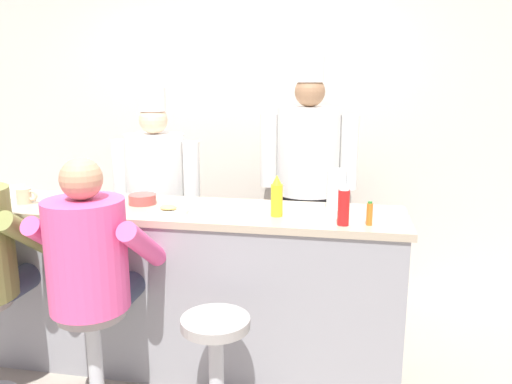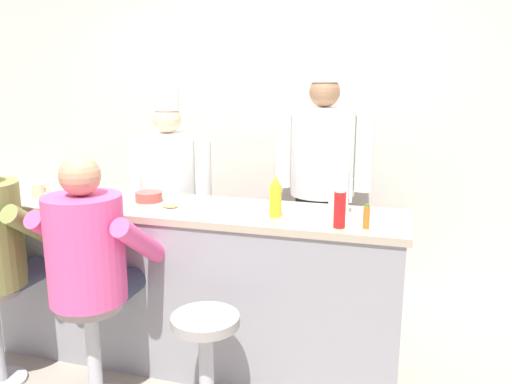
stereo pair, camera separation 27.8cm
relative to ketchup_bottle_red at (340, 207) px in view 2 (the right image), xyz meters
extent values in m
plane|color=#9E9384|center=(-0.92, -0.11, -1.10)|extent=(20.00, 20.00, 0.00)
cube|color=beige|center=(-0.92, 1.65, 0.25)|extent=(10.00, 0.06, 2.70)
cube|color=gray|center=(-0.92, 0.19, -0.62)|extent=(2.51, 0.57, 0.95)
cube|color=tan|center=(-0.92, 0.19, -0.13)|extent=(2.56, 0.59, 0.04)
cylinder|color=red|center=(0.00, 0.00, -0.02)|extent=(0.06, 0.06, 0.19)
cone|color=white|center=(0.00, 0.00, 0.10)|extent=(0.05, 0.05, 0.05)
cylinder|color=yellow|center=(-0.36, 0.11, -0.02)|extent=(0.07, 0.07, 0.18)
cone|color=yellow|center=(-0.36, 0.11, 0.09)|extent=(0.05, 0.05, 0.05)
cylinder|color=orange|center=(0.13, 0.02, -0.05)|extent=(0.03, 0.03, 0.12)
cylinder|color=#287F2D|center=(0.13, 0.02, 0.01)|extent=(0.02, 0.02, 0.01)
cylinder|color=silver|center=(-0.04, 0.31, 0.01)|extent=(0.11, 0.11, 0.24)
cube|color=silver|center=(0.02, 0.31, 0.02)|extent=(0.01, 0.01, 0.14)
cylinder|color=white|center=(-0.97, 0.07, -0.10)|extent=(0.22, 0.22, 0.02)
ellipsoid|color=#E0BC60|center=(-0.97, 0.07, -0.08)|extent=(0.10, 0.08, 0.03)
cylinder|color=#B24C47|center=(-1.20, 0.24, -0.08)|extent=(0.16, 0.16, 0.06)
cylinder|color=white|center=(-2.05, 0.24, -0.07)|extent=(0.09, 0.09, 0.08)
torus|color=white|center=(-1.99, 0.24, -0.07)|extent=(0.06, 0.02, 0.06)
cylinder|color=beige|center=(-1.91, 0.12, -0.06)|extent=(0.09, 0.09, 0.09)
torus|color=beige|center=(-1.86, 0.12, -0.06)|extent=(0.07, 0.02, 0.07)
cylinder|color=#B2B5BA|center=(-1.88, -0.38, -1.09)|extent=(0.29, 0.29, 0.02)
cylinder|color=#33384C|center=(-1.98, -0.18, -0.48)|extent=(0.15, 0.41, 0.15)
cylinder|color=#33384C|center=(-1.77, -0.18, -0.48)|extent=(0.15, 0.41, 0.15)
cylinder|color=olive|center=(-1.62, -0.27, -0.18)|extent=(0.11, 0.44, 0.35)
cylinder|color=#B2B5BA|center=(-1.23, -0.38, -0.80)|extent=(0.07, 0.07, 0.56)
cylinder|color=gray|center=(-1.23, -0.38, -0.52)|extent=(0.34, 0.34, 0.05)
cylinder|color=#33384C|center=(-1.33, -0.19, -0.48)|extent=(0.15, 0.39, 0.15)
cylinder|color=#33384C|center=(-1.13, -0.19, -0.48)|extent=(0.15, 0.39, 0.15)
cylinder|color=#E54C8C|center=(-1.23, -0.38, -0.22)|extent=(0.39, 0.39, 0.56)
cylinder|color=#E54C8C|center=(-1.48, -0.27, -0.19)|extent=(0.10, 0.42, 0.34)
cylinder|color=#E54C8C|center=(-0.98, -0.27, -0.19)|extent=(0.10, 0.42, 0.34)
sphere|color=tan|center=(-1.23, -0.38, 0.16)|extent=(0.20, 0.20, 0.20)
cylinder|color=#B2B5BA|center=(-0.58, -0.38, -0.80)|extent=(0.07, 0.07, 0.56)
cylinder|color=gray|center=(-0.58, -0.38, -0.52)|extent=(0.34, 0.34, 0.05)
cube|color=#232328|center=(-1.34, 0.80, -0.71)|extent=(0.32, 0.18, 0.77)
cube|color=white|center=(-1.34, 0.75, -0.56)|extent=(0.29, 0.02, 0.46)
cylinder|color=white|center=(-1.34, 0.80, -0.04)|extent=(0.42, 0.42, 0.58)
sphere|color=#DBB28E|center=(-1.34, 0.80, 0.35)|extent=(0.20, 0.20, 0.20)
cylinder|color=white|center=(-1.34, 0.80, 0.49)|extent=(0.18, 0.18, 0.16)
cylinder|color=white|center=(-1.60, 0.80, -0.04)|extent=(0.12, 0.12, 0.49)
cylinder|color=white|center=(-1.07, 0.80, -0.04)|extent=(0.12, 0.12, 0.49)
cube|color=#232328|center=(-0.28, 1.24, -0.66)|extent=(0.36, 0.20, 0.87)
cube|color=white|center=(-0.28, 1.19, -0.49)|extent=(0.33, 0.02, 0.52)
cylinder|color=white|center=(-0.28, 1.24, 0.10)|extent=(0.47, 0.47, 0.65)
sphere|color=#8C6647|center=(-0.28, 1.24, 0.54)|extent=(0.23, 0.23, 0.23)
cylinder|color=white|center=(-0.28, 1.24, 0.70)|extent=(0.20, 0.20, 0.18)
cylinder|color=white|center=(-0.59, 1.24, 0.10)|extent=(0.13, 0.13, 0.56)
cylinder|color=white|center=(0.02, 1.24, 0.10)|extent=(0.13, 0.13, 0.56)
camera|label=1|loc=(0.01, -2.51, 0.62)|focal=35.00mm
camera|label=2|loc=(0.28, -2.45, 0.62)|focal=35.00mm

